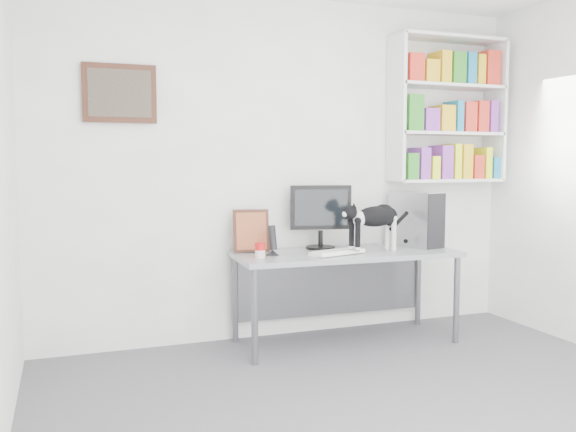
{
  "coord_description": "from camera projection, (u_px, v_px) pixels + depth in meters",
  "views": [
    {
      "loc": [
        -1.7,
        -2.61,
        1.41
      ],
      "look_at": [
        -0.17,
        1.53,
        1.02
      ],
      "focal_mm": 38.0,
      "sensor_mm": 36.0,
      "label": 1
    }
  ],
  "objects": [
    {
      "name": "wall_art",
      "position": [
        120.0,
        93.0,
        4.38
      ],
      "size": [
        0.52,
        0.04,
        0.42
      ],
      "primitive_type": "cube",
      "color": "#492417",
      "rests_on": "room"
    },
    {
      "name": "monitor",
      "position": [
        321.0,
        217.0,
        4.82
      ],
      "size": [
        0.52,
        0.33,
        0.52
      ],
      "primitive_type": "cube",
      "rotation": [
        0.0,
        0.0,
        -0.22
      ],
      "color": "black",
      "rests_on": "desk"
    },
    {
      "name": "leaning_print",
      "position": [
        251.0,
        230.0,
        4.66
      ],
      "size": [
        0.29,
        0.15,
        0.34
      ],
      "primitive_type": "cube",
      "rotation": [
        0.0,
        0.0,
        -0.16
      ],
      "color": "#492417",
      "rests_on": "desk"
    },
    {
      "name": "soup_can",
      "position": [
        260.0,
        250.0,
        4.39
      ],
      "size": [
        0.08,
        0.08,
        0.11
      ],
      "primitive_type": "cylinder",
      "rotation": [
        0.0,
        0.0,
        -0.08
      ],
      "color": "red",
      "rests_on": "desk"
    },
    {
      "name": "speaker",
      "position": [
        272.0,
        240.0,
        4.51
      ],
      "size": [
        0.13,
        0.13,
        0.23
      ],
      "primitive_type": "cylinder",
      "rotation": [
        0.0,
        0.0,
        0.35
      ],
      "color": "black",
      "rests_on": "desk"
    },
    {
      "name": "desk",
      "position": [
        346.0,
        297.0,
        4.74
      ],
      "size": [
        1.74,
        0.72,
        0.72
      ],
      "primitive_type": "cube",
      "rotation": [
        0.0,
        0.0,
        -0.03
      ],
      "color": "gray",
      "rests_on": "room"
    },
    {
      "name": "bookshelf",
      "position": [
        447.0,
        110.0,
        5.2
      ],
      "size": [
        1.03,
        0.28,
        1.24
      ],
      "primitive_type": "cube",
      "color": "silver",
      "rests_on": "room"
    },
    {
      "name": "pc_tower",
      "position": [
        416.0,
        219.0,
        4.98
      ],
      "size": [
        0.29,
        0.48,
        0.45
      ],
      "primitive_type": "cube",
      "rotation": [
        0.0,
        0.0,
        0.21
      ],
      "color": "silver",
      "rests_on": "desk"
    },
    {
      "name": "cat",
      "position": [
        374.0,
        228.0,
        4.65
      ],
      "size": [
        0.62,
        0.31,
        0.37
      ],
      "primitive_type": null,
      "rotation": [
        0.0,
        0.0,
        0.26
      ],
      "color": "black",
      "rests_on": "desk"
    },
    {
      "name": "room",
      "position": [
        426.0,
        174.0,
        3.03
      ],
      "size": [
        4.01,
        4.01,
        2.7
      ],
      "color": "#56555B",
      "rests_on": "ground"
    },
    {
      "name": "keyboard",
      "position": [
        337.0,
        252.0,
        4.56
      ],
      "size": [
        0.45,
        0.27,
        0.03
      ],
      "primitive_type": "cube",
      "rotation": [
        0.0,
        0.0,
        0.27
      ],
      "color": "white",
      "rests_on": "desk"
    }
  ]
}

